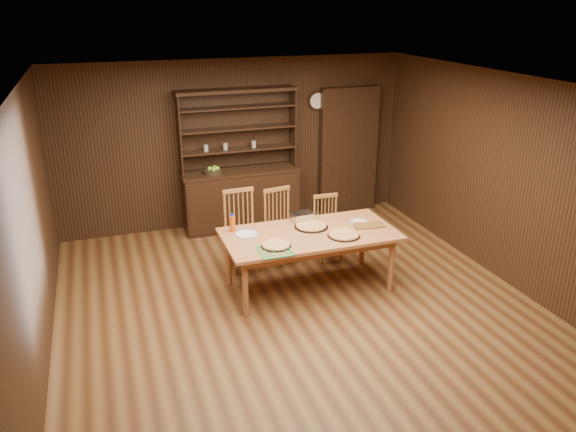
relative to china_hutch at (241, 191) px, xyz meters
name	(u,v)px	position (x,y,z in m)	size (l,w,h in m)	color
floor	(301,309)	(0.00, -2.75, -0.60)	(6.00, 6.00, 0.00)	brown
room_shell	(302,182)	(0.00, -2.75, 0.98)	(6.00, 6.00, 6.00)	silver
china_hutch	(241,191)	(0.00, 0.00, 0.00)	(1.84, 0.52, 2.17)	black
doorway	(348,151)	(1.90, 0.15, 0.45)	(1.00, 0.18, 2.10)	black
wall_clock	(317,101)	(1.35, 0.20, 1.30)	(0.30, 0.05, 0.30)	black
dining_table	(310,238)	(0.29, -2.28, 0.08)	(2.12, 1.06, 0.75)	#B16F3D
chair_left	(241,227)	(-0.35, -1.41, -0.02)	(0.46, 0.44, 1.08)	olive
chair_center	(280,223)	(0.21, -1.37, -0.05)	(0.49, 0.47, 1.03)	olive
chair_right	(327,225)	(0.84, -1.51, -0.12)	(0.38, 0.36, 0.91)	olive
pizza_left	(276,245)	(-0.23, -2.53, 0.17)	(0.35, 0.35, 0.04)	black
pizza_right	(344,235)	(0.64, -2.51, 0.17)	(0.40, 0.40, 0.04)	black
pizza_center	(311,226)	(0.37, -2.12, 0.17)	(0.42, 0.42, 0.04)	black
cooling_rack	(275,251)	(-0.28, -2.66, 0.16)	(0.35, 0.35, 0.02)	#0EB657
plate_left	(247,234)	(-0.46, -2.10, 0.16)	(0.28, 0.28, 0.02)	silver
plate_right	(359,222)	(1.00, -2.18, 0.16)	(0.23, 0.23, 0.02)	silver
foil_dish	(302,217)	(0.34, -1.88, 0.21)	(0.27, 0.20, 0.11)	white
juice_bottle	(232,223)	(-0.59, -1.92, 0.26)	(0.07, 0.07, 0.23)	#D85A0B
pot_holder_a	(375,225)	(1.15, -2.33, 0.16)	(0.21, 0.21, 0.02)	#AD2313
pot_holder_b	(362,226)	(0.99, -2.30, 0.16)	(0.21, 0.21, 0.02)	#AD2313
fruit_bowl	(213,171)	(-0.43, -0.07, 0.39)	(0.29, 0.29, 0.12)	black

